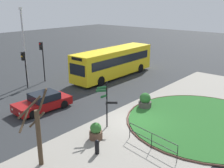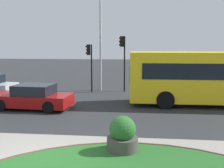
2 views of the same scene
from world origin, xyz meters
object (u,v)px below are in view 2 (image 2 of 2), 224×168
object	(u,v)px
lamppost_tall	(101,38)
planter_near_signpost	(122,136)
traffic_light_near	(123,51)
traffic_light_far	(90,57)
car_near_lane	(32,97)

from	to	relation	value
lamppost_tall	planter_near_signpost	xyz separation A→B (m)	(2.57, -12.43, -3.50)
traffic_light_near	lamppost_tall	size ratio (longest dim) A/B	0.55
planter_near_signpost	traffic_light_far	bearing A→B (deg)	105.81
car_near_lane	lamppost_tall	bearing A→B (deg)	-109.05
car_near_lane	traffic_light_far	distance (m)	6.44
traffic_light_near	planter_near_signpost	size ratio (longest dim) A/B	3.35
traffic_light_far	planter_near_signpost	world-z (taller)	traffic_light_far
lamppost_tall	planter_near_signpost	bearing A→B (deg)	-78.31
car_near_lane	planter_near_signpost	distance (m)	7.94
lamppost_tall	traffic_light_far	bearing A→B (deg)	-128.40
planter_near_signpost	car_near_lane	bearing A→B (deg)	133.02
traffic_light_far	planter_near_signpost	bearing A→B (deg)	94.63
traffic_light_far	planter_near_signpost	distance (m)	12.18
car_near_lane	traffic_light_far	xyz separation A→B (m)	(2.15, 5.74, 1.98)
traffic_light_near	traffic_light_far	size ratio (longest dim) A/B	1.17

